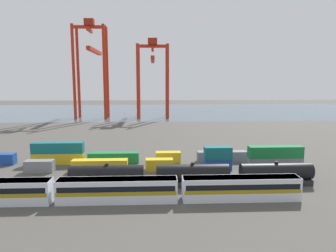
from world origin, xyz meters
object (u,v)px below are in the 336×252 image
shipping_container_1 (100,165)px  shipping_container_11 (168,157)px  gantry_crane_west (91,60)px  freight_tank_row (192,175)px  gantry_crane_central (153,69)px  passenger_train (117,189)px

shipping_container_1 → shipping_container_11: 16.75m
gantry_crane_west → freight_tank_row: bearing=-70.4°
gantry_crane_west → gantry_crane_central: bearing=0.4°
freight_tank_row → shipping_container_1: bearing=151.0°
shipping_container_11 → gantry_crane_central: (-3.80, 94.59, 24.44)m
freight_tank_row → gantry_crane_central: gantry_crane_central is taller
shipping_container_1 → gantry_crane_west: bearing=101.6°
freight_tank_row → gantry_crane_central: (-7.57, 111.90, 23.56)m
freight_tank_row → shipping_container_11: size_ratio=7.56×
freight_tank_row → gantry_crane_west: gantry_crane_west is taller
shipping_container_11 → gantry_crane_central: gantry_crane_central is taller
passenger_train → freight_tank_row: 15.01m
passenger_train → gantry_crane_west: bearing=102.6°
passenger_train → gantry_crane_central: (5.66, 118.98, 23.59)m
freight_tank_row → passenger_train: bearing=-151.9°
passenger_train → freight_tank_row: freight_tank_row is taller
freight_tank_row → gantry_crane_central: bearing=93.9°
shipping_container_1 → passenger_train: bearing=-71.6°
shipping_container_1 → gantry_crane_central: size_ratio=0.29×
shipping_container_11 → gantry_crane_central: bearing=92.3°
passenger_train → gantry_crane_central: 121.43m
freight_tank_row → gantry_crane_west: (-39.79, 111.67, 28.26)m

